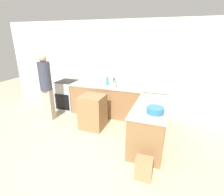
{
  "coord_description": "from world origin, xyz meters",
  "views": [
    {
      "loc": [
        1.44,
        -2.59,
        2.26
      ],
      "look_at": [
        0.21,
        0.87,
        0.95
      ],
      "focal_mm": 28.0,
      "sensor_mm": 36.0,
      "label": 1
    }
  ],
  "objects_px": {
    "wine_bottle_dark": "(114,84)",
    "island_table": "(93,112)",
    "range_oven": "(68,95)",
    "person_by_range": "(46,85)",
    "mixing_bowl": "(155,110)",
    "water_bottle_blue": "(114,81)",
    "dish_soap_bottle": "(107,81)",
    "paper_bag": "(144,168)",
    "vinegar_bottle_clear": "(114,85)"
  },
  "relations": [
    {
      "from": "mixing_bowl",
      "to": "paper_bag",
      "type": "xyz_separation_m",
      "value": [
        -0.04,
        -0.7,
        -0.76
      ]
    },
    {
      "from": "person_by_range",
      "to": "paper_bag",
      "type": "distance_m",
      "value": 3.32
    },
    {
      "from": "water_bottle_blue",
      "to": "paper_bag",
      "type": "xyz_separation_m",
      "value": [
        1.32,
        -2.31,
        -0.82
      ]
    },
    {
      "from": "mixing_bowl",
      "to": "dish_soap_bottle",
      "type": "relative_size",
      "value": 1.19
    },
    {
      "from": "mixing_bowl",
      "to": "wine_bottle_dark",
      "type": "relative_size",
      "value": 1.5
    },
    {
      "from": "paper_bag",
      "to": "person_by_range",
      "type": "bearing_deg",
      "value": 155.53
    },
    {
      "from": "island_table",
      "to": "water_bottle_blue",
      "type": "xyz_separation_m",
      "value": [
        0.23,
        0.99,
        0.59
      ]
    },
    {
      "from": "water_bottle_blue",
      "to": "person_by_range",
      "type": "height_order",
      "value": "person_by_range"
    },
    {
      "from": "island_table",
      "to": "person_by_range",
      "type": "xyz_separation_m",
      "value": [
        -1.38,
        0.02,
        0.57
      ]
    },
    {
      "from": "mixing_bowl",
      "to": "range_oven",
      "type": "bearing_deg",
      "value": 152.63
    },
    {
      "from": "person_by_range",
      "to": "range_oven",
      "type": "bearing_deg",
      "value": 86.79
    },
    {
      "from": "island_table",
      "to": "water_bottle_blue",
      "type": "relative_size",
      "value": 3.04
    },
    {
      "from": "paper_bag",
      "to": "island_table",
      "type": "bearing_deg",
      "value": 139.66
    },
    {
      "from": "mixing_bowl",
      "to": "wine_bottle_dark",
      "type": "bearing_deg",
      "value": 131.9
    },
    {
      "from": "mixing_bowl",
      "to": "wine_bottle_dark",
      "type": "height_order",
      "value": "wine_bottle_dark"
    },
    {
      "from": "water_bottle_blue",
      "to": "mixing_bowl",
      "type": "bearing_deg",
      "value": -49.57
    },
    {
      "from": "range_oven",
      "to": "island_table",
      "type": "xyz_separation_m",
      "value": [
        1.33,
        -0.9,
        -0.02
      ]
    },
    {
      "from": "range_oven",
      "to": "dish_soap_bottle",
      "type": "relative_size",
      "value": 3.44
    },
    {
      "from": "island_table",
      "to": "mixing_bowl",
      "type": "xyz_separation_m",
      "value": [
        1.59,
        -0.61,
        0.53
      ]
    },
    {
      "from": "range_oven",
      "to": "wine_bottle_dark",
      "type": "bearing_deg",
      "value": -2.38
    },
    {
      "from": "dish_soap_bottle",
      "to": "person_by_range",
      "type": "height_order",
      "value": "person_by_range"
    },
    {
      "from": "wine_bottle_dark",
      "to": "paper_bag",
      "type": "xyz_separation_m",
      "value": [
        1.26,
        -2.15,
        -0.79
      ]
    },
    {
      "from": "island_table",
      "to": "wine_bottle_dark",
      "type": "relative_size",
      "value": 4.09
    },
    {
      "from": "water_bottle_blue",
      "to": "person_by_range",
      "type": "xyz_separation_m",
      "value": [
        -1.61,
        -0.97,
        -0.02
      ]
    },
    {
      "from": "dish_soap_bottle",
      "to": "paper_bag",
      "type": "distance_m",
      "value": 2.85
    },
    {
      "from": "paper_bag",
      "to": "vinegar_bottle_clear",
      "type": "bearing_deg",
      "value": 120.89
    },
    {
      "from": "person_by_range",
      "to": "vinegar_bottle_clear",
      "type": "bearing_deg",
      "value": 22.04
    },
    {
      "from": "wine_bottle_dark",
      "to": "island_table",
      "type": "bearing_deg",
      "value": -109.36
    },
    {
      "from": "range_oven",
      "to": "water_bottle_blue",
      "type": "relative_size",
      "value": 3.23
    },
    {
      "from": "island_table",
      "to": "person_by_range",
      "type": "height_order",
      "value": "person_by_range"
    },
    {
      "from": "wine_bottle_dark",
      "to": "dish_soap_bottle",
      "type": "relative_size",
      "value": 0.79
    },
    {
      "from": "vinegar_bottle_clear",
      "to": "person_by_range",
      "type": "bearing_deg",
      "value": -157.96
    },
    {
      "from": "vinegar_bottle_clear",
      "to": "dish_soap_bottle",
      "type": "relative_size",
      "value": 0.76
    },
    {
      "from": "wine_bottle_dark",
      "to": "person_by_range",
      "type": "bearing_deg",
      "value": -154.07
    },
    {
      "from": "range_oven",
      "to": "island_table",
      "type": "distance_m",
      "value": 1.61
    },
    {
      "from": "range_oven",
      "to": "person_by_range",
      "type": "xyz_separation_m",
      "value": [
        -0.05,
        -0.88,
        0.55
      ]
    },
    {
      "from": "mixing_bowl",
      "to": "water_bottle_blue",
      "type": "distance_m",
      "value": 2.11
    },
    {
      "from": "range_oven",
      "to": "mixing_bowl",
      "type": "xyz_separation_m",
      "value": [
        2.93,
        -1.51,
        0.51
      ]
    },
    {
      "from": "island_table",
      "to": "dish_soap_bottle",
      "type": "relative_size",
      "value": 3.24
    },
    {
      "from": "range_oven",
      "to": "mixing_bowl",
      "type": "height_order",
      "value": "mixing_bowl"
    },
    {
      "from": "mixing_bowl",
      "to": "water_bottle_blue",
      "type": "height_order",
      "value": "water_bottle_blue"
    },
    {
      "from": "wine_bottle_dark",
      "to": "water_bottle_blue",
      "type": "bearing_deg",
      "value": 113.35
    },
    {
      "from": "person_by_range",
      "to": "wine_bottle_dark",
      "type": "bearing_deg",
      "value": 25.93
    },
    {
      "from": "range_oven",
      "to": "person_by_range",
      "type": "distance_m",
      "value": 1.04
    },
    {
      "from": "island_table",
      "to": "wine_bottle_dark",
      "type": "height_order",
      "value": "wine_bottle_dark"
    },
    {
      "from": "vinegar_bottle_clear",
      "to": "water_bottle_blue",
      "type": "bearing_deg",
      "value": 111.61
    },
    {
      "from": "mixing_bowl",
      "to": "vinegar_bottle_clear",
      "type": "bearing_deg",
      "value": 133.43
    },
    {
      "from": "wine_bottle_dark",
      "to": "dish_soap_bottle",
      "type": "bearing_deg",
      "value": 154.36
    },
    {
      "from": "mixing_bowl",
      "to": "person_by_range",
      "type": "xyz_separation_m",
      "value": [
        -2.98,
        0.63,
        0.04
      ]
    },
    {
      "from": "vinegar_bottle_clear",
      "to": "paper_bag",
      "type": "distance_m",
      "value": 2.49
    }
  ]
}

